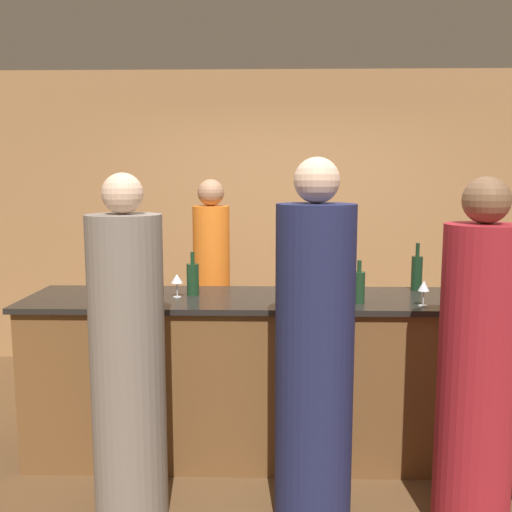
{
  "coord_description": "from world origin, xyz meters",
  "views": [
    {
      "loc": [
        -0.15,
        -3.55,
        1.8
      ],
      "look_at": [
        -0.24,
        0.1,
        1.29
      ],
      "focal_mm": 40.0,
      "sensor_mm": 36.0,
      "label": 1
    }
  ],
  "objects_px": {
    "guest_0": "(128,364)",
    "wine_bottle_0": "(359,286)",
    "guest_3": "(314,361)",
    "guest_2": "(477,375)",
    "bartender": "(212,301)",
    "wine_bottle_1": "(193,279)",
    "wine_bottle_2": "(417,272)"
  },
  "relations": [
    {
      "from": "guest_0",
      "to": "wine_bottle_0",
      "type": "bearing_deg",
      "value": 24.51
    },
    {
      "from": "guest_3",
      "to": "wine_bottle_0",
      "type": "distance_m",
      "value": 0.74
    },
    {
      "from": "guest_0",
      "to": "guest_2",
      "type": "xyz_separation_m",
      "value": [
        1.76,
        -0.09,
        -0.01
      ]
    },
    {
      "from": "bartender",
      "to": "guest_0",
      "type": "bearing_deg",
      "value": 79.35
    },
    {
      "from": "wine_bottle_1",
      "to": "wine_bottle_2",
      "type": "relative_size",
      "value": 0.88
    },
    {
      "from": "guest_2",
      "to": "wine_bottle_0",
      "type": "height_order",
      "value": "guest_2"
    },
    {
      "from": "guest_3",
      "to": "wine_bottle_0",
      "type": "relative_size",
      "value": 7.28
    },
    {
      "from": "guest_2",
      "to": "wine_bottle_2",
      "type": "height_order",
      "value": "guest_2"
    },
    {
      "from": "bartender",
      "to": "wine_bottle_0",
      "type": "height_order",
      "value": "bartender"
    },
    {
      "from": "wine_bottle_2",
      "to": "wine_bottle_1",
      "type": "bearing_deg",
      "value": -172.52
    },
    {
      "from": "guest_0",
      "to": "wine_bottle_1",
      "type": "distance_m",
      "value": 0.87
    },
    {
      "from": "wine_bottle_0",
      "to": "wine_bottle_2",
      "type": "relative_size",
      "value": 0.81
    },
    {
      "from": "guest_0",
      "to": "wine_bottle_1",
      "type": "xyz_separation_m",
      "value": [
        0.24,
        0.78,
        0.31
      ]
    },
    {
      "from": "wine_bottle_0",
      "to": "guest_3",
      "type": "bearing_deg",
      "value": -117.04
    },
    {
      "from": "wine_bottle_0",
      "to": "wine_bottle_2",
      "type": "distance_m",
      "value": 0.6
    },
    {
      "from": "bartender",
      "to": "guest_2",
      "type": "height_order",
      "value": "guest_2"
    },
    {
      "from": "guest_0",
      "to": "guest_2",
      "type": "distance_m",
      "value": 1.76
    },
    {
      "from": "bartender",
      "to": "guest_2",
      "type": "bearing_deg",
      "value": 132.71
    },
    {
      "from": "guest_3",
      "to": "wine_bottle_0",
      "type": "xyz_separation_m",
      "value": [
        0.31,
        0.61,
        0.27
      ]
    },
    {
      "from": "guest_2",
      "to": "bartender",
      "type": "bearing_deg",
      "value": 132.71
    },
    {
      "from": "guest_2",
      "to": "wine_bottle_1",
      "type": "relative_size",
      "value": 6.39
    },
    {
      "from": "bartender",
      "to": "wine_bottle_2",
      "type": "distance_m",
      "value": 1.57
    },
    {
      "from": "guest_0",
      "to": "wine_bottle_2",
      "type": "distance_m",
      "value": 2.01
    },
    {
      "from": "guest_3",
      "to": "wine_bottle_1",
      "type": "bearing_deg",
      "value": 131.65
    },
    {
      "from": "bartender",
      "to": "wine_bottle_1",
      "type": "xyz_separation_m",
      "value": [
        -0.05,
        -0.72,
        0.3
      ]
    },
    {
      "from": "guest_2",
      "to": "wine_bottle_1",
      "type": "xyz_separation_m",
      "value": [
        -1.52,
        0.87,
        0.32
      ]
    },
    {
      "from": "wine_bottle_1",
      "to": "guest_3",
      "type": "bearing_deg",
      "value": -48.35
    },
    {
      "from": "wine_bottle_0",
      "to": "wine_bottle_2",
      "type": "height_order",
      "value": "wine_bottle_2"
    },
    {
      "from": "guest_2",
      "to": "wine_bottle_1",
      "type": "distance_m",
      "value": 1.78
    },
    {
      "from": "guest_0",
      "to": "wine_bottle_0",
      "type": "height_order",
      "value": "guest_0"
    },
    {
      "from": "guest_0",
      "to": "guest_3",
      "type": "bearing_deg",
      "value": -1.92
    },
    {
      "from": "guest_2",
      "to": "wine_bottle_0",
      "type": "bearing_deg",
      "value": 125.8
    }
  ]
}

